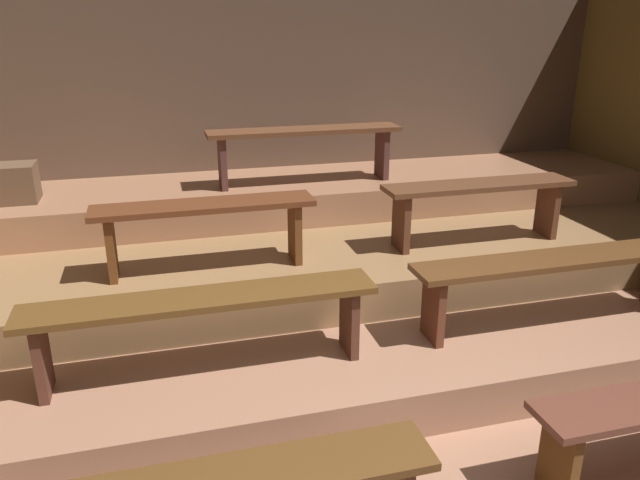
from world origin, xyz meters
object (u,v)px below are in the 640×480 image
bench_lower_right (556,270)px  bench_middle_right (478,197)px  bench_lower_left (203,311)px  bench_upper_center (305,140)px  wooden_crate_upper (17,183)px  bench_middle_left (205,218)px

bench_lower_right → bench_middle_right: bearing=97.0°
bench_lower_left → bench_upper_center: bench_upper_center is taller
bench_lower_left → wooden_crate_upper: (-1.23, 1.95, 0.33)m
bench_lower_left → bench_middle_right: (2.13, 0.86, 0.26)m
bench_middle_right → bench_upper_center: 1.54m
bench_lower_left → bench_middle_left: size_ratio=1.32×
bench_middle_left → bench_middle_right: size_ratio=1.00×
bench_middle_right → bench_upper_center: bench_upper_center is taller
bench_lower_left → bench_middle_right: size_ratio=1.32×
bench_lower_left → wooden_crate_upper: bearing=122.2°
bench_lower_left → bench_lower_right: bearing=0.0°
bench_upper_center → wooden_crate_upper: bench_upper_center is taller
bench_upper_center → wooden_crate_upper: (-2.29, 0.02, -0.22)m
bench_middle_left → wooden_crate_upper: size_ratio=5.00×
bench_middle_left → bench_middle_right: 2.03m
bench_middle_left → wooden_crate_upper: (-1.33, 1.09, 0.06)m
bench_lower_left → bench_lower_right: same height
bench_lower_right → wooden_crate_upper: bearing=150.7°
bench_lower_right → bench_middle_left: bearing=158.0°
bench_upper_center → wooden_crate_upper: size_ratio=5.62×
bench_upper_center → bench_lower_left: bearing=-118.8°
bench_lower_right → bench_middle_right: bench_middle_right is taller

